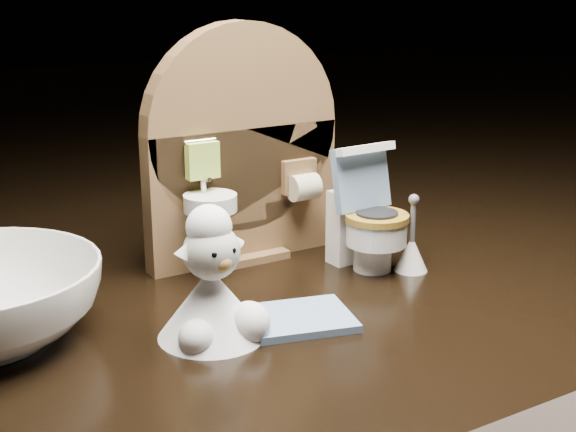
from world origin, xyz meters
The scene contains 5 objects.
backdrop_panel centered at (0.00, 0.06, 0.07)m, with size 0.13×0.05×0.15m.
toy_toilet centered at (0.06, 0.01, 0.03)m, with size 0.04×0.05×0.08m.
bath_mat centered at (-0.02, -0.04, 0.00)m, with size 0.05×0.04×0.00m, color #6A87AA.
toilet_brush centered at (0.08, -0.01, 0.01)m, with size 0.02×0.02×0.05m.
plush_lamb centered at (-0.07, -0.03, 0.02)m, with size 0.06×0.06×0.07m.
Camera 1 is at (-0.23, -0.37, 0.18)m, focal length 50.00 mm.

